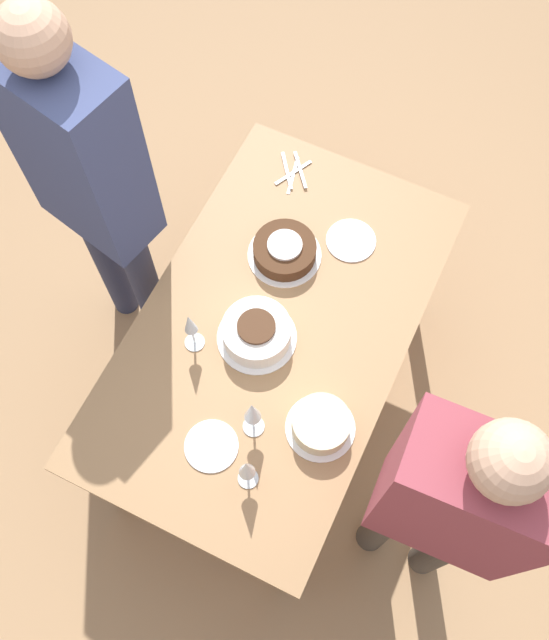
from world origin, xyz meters
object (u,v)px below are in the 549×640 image
(person_cutting, at_px, (89,180))
(person_watching, at_px, (450,507))
(cake_back_decorated, at_px, (321,425))
(cake_center_white, at_px, (257,332))
(cake_front_chocolate, at_px, (285,250))
(wine_glass_extra, at_px, (252,412))
(wine_glass_near, at_px, (190,326))
(wine_glass_far, at_px, (247,469))

(person_cutting, xyz_separation_m, person_watching, (0.45, 1.42, -0.09))
(person_cutting, bearing_deg, cake_back_decorated, -6.43)
(cake_center_white, distance_m, cake_front_chocolate, 0.33)
(cake_front_chocolate, xyz_separation_m, cake_back_decorated, (0.52, 0.37, 0.01))
(wine_glass_extra, bearing_deg, person_watching, 88.10)
(wine_glass_extra, bearing_deg, person_cutting, -118.42)
(wine_glass_near, height_order, person_watching, person_watching)
(wine_glass_extra, bearing_deg, wine_glass_far, 20.47)
(cake_center_white, relative_size, wine_glass_near, 1.27)
(wine_glass_far, bearing_deg, cake_front_chocolate, -162.77)
(cake_back_decorated, height_order, wine_glass_near, wine_glass_near)
(person_watching, bearing_deg, cake_center_white, -24.50)
(cake_back_decorated, relative_size, wine_glass_extra, 0.97)
(cake_front_chocolate, bearing_deg, person_cutting, -73.92)
(cake_center_white, distance_m, cake_back_decorated, 0.37)
(wine_glass_near, bearing_deg, cake_back_decorated, 80.15)
(wine_glass_far, height_order, wine_glass_extra, wine_glass_extra)
(cake_back_decorated, relative_size, wine_glass_near, 1.06)
(wine_glass_near, xyz_separation_m, person_watching, (0.20, 0.93, 0.07))
(wine_glass_extra, relative_size, person_watching, 0.14)
(person_watching, bearing_deg, wine_glass_near, -14.43)
(wine_glass_far, bearing_deg, cake_center_white, -157.03)
(cake_center_white, bearing_deg, cake_front_chocolate, -170.98)
(cake_center_white, bearing_deg, person_cutting, -102.62)
(cake_front_chocolate, relative_size, person_watching, 0.16)
(person_watching, bearing_deg, wine_glass_extra, -4.45)
(cake_back_decorated, bearing_deg, person_cutting, -109.11)
(cake_back_decorated, distance_m, wine_glass_far, 0.30)
(cake_front_chocolate, distance_m, wine_glass_far, 0.81)
(person_watching, bearing_deg, person_cutting, -20.22)
(cake_back_decorated, xyz_separation_m, person_cutting, (-0.34, -0.99, 0.27))
(cake_front_chocolate, xyz_separation_m, wine_glass_far, (0.77, 0.24, 0.10))
(wine_glass_far, height_order, person_cutting, person_cutting)
(cake_front_chocolate, relative_size, person_cutting, 0.15)
(cake_front_chocolate, xyz_separation_m, person_cutting, (0.18, -0.62, 0.27))
(cake_front_chocolate, bearing_deg, cake_center_white, 9.02)
(cake_back_decorated, relative_size, person_cutting, 0.13)
(person_watching, bearing_deg, cake_front_chocolate, -40.74)
(wine_glass_far, xyz_separation_m, person_watching, (-0.14, 0.56, 0.07))
(wine_glass_near, distance_m, wine_glass_extra, 0.35)
(wine_glass_far, distance_m, person_watching, 0.58)
(cake_center_white, relative_size, person_cutting, 0.15)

